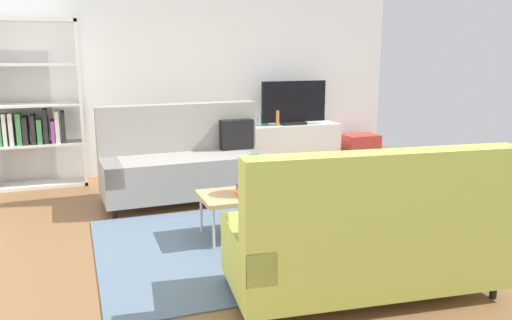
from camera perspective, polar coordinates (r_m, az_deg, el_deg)
ground_plane at (r=5.10m, az=-1.14°, el=-7.78°), size 7.68×7.68×0.00m
wall_far at (r=7.51m, az=-8.08°, el=9.83°), size 6.40×0.12×2.90m
area_rug at (r=4.80m, az=0.52°, el=-8.97°), size 2.90×2.20×0.01m
couch_beige at (r=6.09m, az=-7.74°, el=-0.26°), size 1.93×0.91×1.10m
couch_green at (r=3.75m, az=11.80°, el=-8.22°), size 1.97×1.02×1.10m
coffee_table at (r=4.87m, az=0.27°, el=-3.86°), size 1.10×0.56×0.42m
tv_console at (r=7.78m, az=4.04°, el=1.61°), size 1.40×0.44×0.64m
tv at (r=7.67m, az=4.17°, el=6.23°), size 1.00×0.20×0.64m
bookshelf at (r=7.08m, az=-23.13°, el=4.83°), size 1.10×0.36×2.10m
storage_trunk at (r=8.21m, az=11.37°, el=1.25°), size 0.52×0.40×0.44m
potted_plant at (r=4.78m, az=-0.07°, el=-1.21°), size 0.30×0.30×0.38m
table_book_0 at (r=4.77m, az=-0.61°, el=-3.71°), size 0.25×0.19×0.03m
table_book_1 at (r=4.76m, az=-0.61°, el=-3.39°), size 0.27×0.23×0.03m
table_book_2 at (r=4.75m, az=-0.61°, el=-3.01°), size 0.26×0.20×0.03m
vase_0 at (r=7.56m, az=-0.11°, el=4.28°), size 0.09×0.09×0.13m
vase_1 at (r=7.60m, az=0.94°, el=4.51°), size 0.11×0.11×0.18m
bottle_0 at (r=7.58m, az=2.36°, el=4.65°), size 0.05×0.05×0.22m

